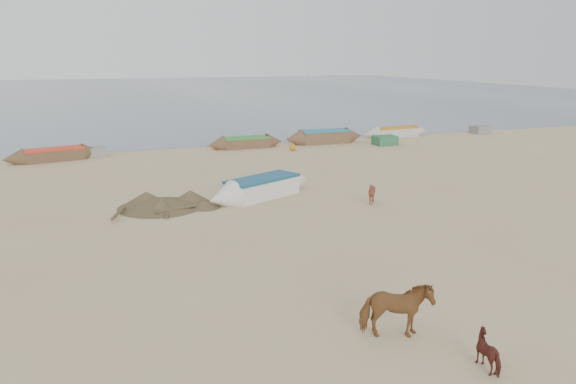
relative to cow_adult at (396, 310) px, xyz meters
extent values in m
plane|color=tan|center=(1.17, 5.78, -0.66)|extent=(140.00, 140.00, 0.00)
plane|color=slate|center=(1.17, 87.78, -0.65)|extent=(160.00, 160.00, 0.00)
imported|color=brown|center=(0.00, 0.00, 0.00)|extent=(1.72, 1.19, 1.32)
imported|color=brown|center=(5.14, 10.33, -0.18)|extent=(1.04, 0.97, 0.96)
imported|color=#5B261D|center=(1.13, -1.78, -0.29)|extent=(0.85, 0.91, 0.74)
cone|color=brown|center=(-3.26, 13.00, -0.45)|extent=(3.89, 3.89, 0.43)
sphere|color=#BF7711|center=(6.93, 24.08, -0.44)|extent=(0.44, 0.44, 0.44)
cube|color=gray|center=(-5.21, 26.49, -0.38)|extent=(1.20, 1.10, 0.56)
cube|color=#2D6541|center=(13.87, 24.15, -0.34)|extent=(1.50, 1.20, 0.64)
cube|color=slate|center=(24.01, 26.59, -0.36)|extent=(1.30, 1.20, 0.60)
camera|label=1|loc=(-6.27, -9.80, 5.47)|focal=35.00mm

